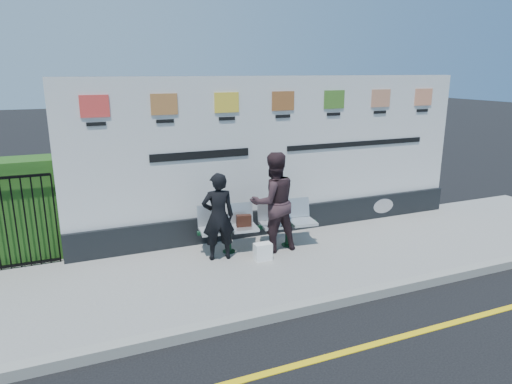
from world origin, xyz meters
TOP-DOWN VIEW (x-y plane):
  - ground at (0.00, 0.00)m, footprint 80.00×80.00m
  - pavement at (0.00, 2.50)m, footprint 14.00×3.00m
  - kerb at (0.00, 1.00)m, footprint 14.00×0.18m
  - yellow_line at (0.00, 0.00)m, footprint 14.00×0.10m
  - billboard at (0.50, 3.85)m, footprint 8.00×0.30m
  - bench at (-0.26, 3.11)m, footprint 2.15×0.78m
  - woman_left at (-1.06, 2.95)m, footprint 0.58×0.42m
  - woman_right at (-0.04, 2.98)m, footprint 0.87×0.69m
  - handbag_brown at (-0.54, 3.14)m, footprint 0.28×0.16m
  - carrier_bag_white at (-0.40, 2.62)m, footprint 0.29×0.18m

SIDE VIEW (x-z plane):
  - ground at x=0.00m, z-range 0.00..0.00m
  - yellow_line at x=0.00m, z-range 0.00..0.01m
  - pavement at x=0.00m, z-range 0.00..0.12m
  - kerb at x=0.00m, z-range 0.00..0.14m
  - carrier_bag_white at x=-0.40m, z-range 0.12..0.41m
  - bench at x=-0.26m, z-range 0.12..0.57m
  - handbag_brown at x=-0.54m, z-range 0.57..0.77m
  - woman_left at x=-1.06m, z-range 0.12..1.61m
  - woman_right at x=-0.04m, z-range 0.12..1.88m
  - billboard at x=0.50m, z-range -0.08..2.92m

